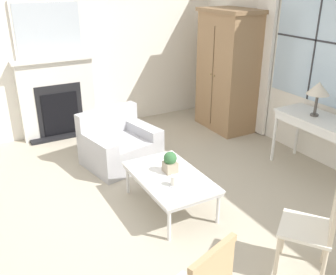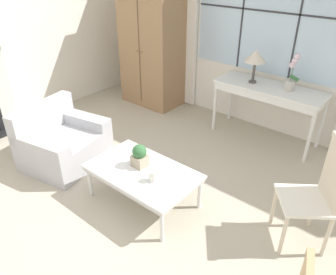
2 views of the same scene
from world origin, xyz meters
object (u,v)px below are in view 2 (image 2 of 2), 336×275
console_table (269,92)px  side_chair_wooden (319,190)px  potted_orchid (291,77)px  coffee_table (143,173)px  pillar_candle (153,177)px  armchair_upholstered (63,144)px  potted_plant_small (140,155)px  armoire (152,45)px  table_lamp (256,57)px

console_table → side_chair_wooden: 1.97m
console_table → potted_orchid: bearing=9.0°
coffee_table → pillar_candle: (0.21, -0.06, 0.10)m
armchair_upholstered → pillar_candle: (1.55, 0.02, 0.21)m
potted_plant_small → pillar_candle: size_ratio=1.95×
potted_plant_small → armoire: bearing=129.1°
potted_plant_small → coffee_table: bearing=-30.3°
armoire → potted_plant_small: size_ratio=8.02×
table_lamp → potted_orchid: (0.51, 0.05, -0.19)m
table_lamp → armchair_upholstered: size_ratio=0.42×
armchair_upholstered → pillar_candle: armchair_upholstered is taller
coffee_table → pillar_candle: bearing=-17.2°
console_table → coffee_table: console_table is taller
armoire → armchair_upholstered: (0.43, -2.21, -0.77)m
armoire → side_chair_wooden: armoire is taller
side_chair_wooden → pillar_candle: side_chair_wooden is taller
armoire → table_lamp: bearing=0.6°
table_lamp → side_chair_wooden: bearing=-46.5°
side_chair_wooden → pillar_candle: 1.53m
potted_plant_small → armchair_upholstered: bearing=-174.0°
armchair_upholstered → side_chair_wooden: (2.92, 0.68, 0.35)m
table_lamp → pillar_candle: 2.32m
table_lamp → potted_plant_small: size_ratio=1.82×
console_table → pillar_candle: console_table is taller
table_lamp → pillar_candle: size_ratio=3.55×
armoire → armchair_upholstered: bearing=-79.0°
table_lamp → potted_plant_small: table_lamp is taller
potted_orchid → side_chair_wooden: (0.96, -1.60, -0.38)m
armchair_upholstered → table_lamp: bearing=56.9°
armchair_upholstered → armoire: bearing=101.0°
side_chair_wooden → potted_plant_small: (-1.66, -0.55, -0.06)m
table_lamp → potted_orchid: 0.54m
table_lamp → side_chair_wooden: 2.20m
table_lamp → armchair_upholstered: table_lamp is taller
armchair_upholstered → potted_plant_small: (1.26, 0.13, 0.29)m
armoire → potted_orchid: armoire is taller
side_chair_wooden → table_lamp: bearing=133.5°
coffee_table → side_chair_wooden: bearing=20.7°
console_table → table_lamp: 0.52m
armoire → side_chair_wooden: 3.70m
table_lamp → armchair_upholstered: (-1.45, -2.22, -0.91)m
armoire → potted_orchid: 2.39m
armoire → pillar_candle: armoire is taller
armchair_upholstered → side_chair_wooden: 3.01m
armchair_upholstered → pillar_candle: bearing=0.7°
armoire → potted_plant_small: bearing=-50.9°
coffee_table → pillar_candle: 0.24m
pillar_candle → potted_orchid: bearing=79.7°
coffee_table → potted_plant_small: bearing=149.7°
table_lamp → potted_orchid: size_ratio=0.93×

